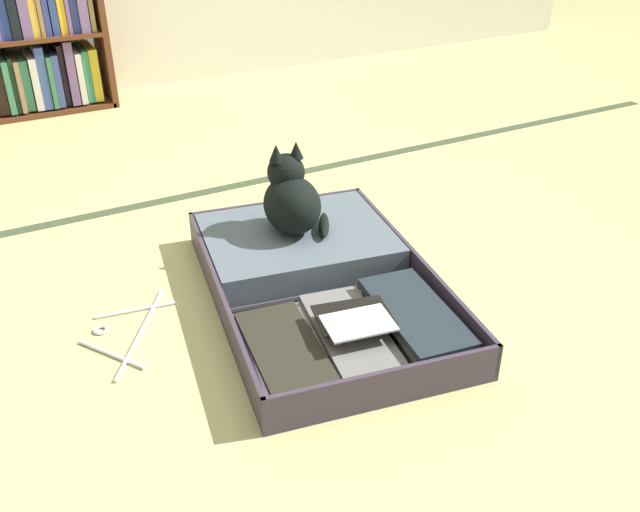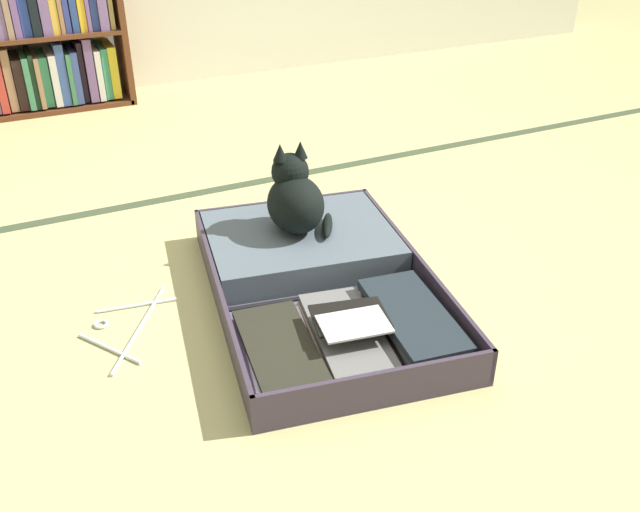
# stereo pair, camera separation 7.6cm
# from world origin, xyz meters

# --- Properties ---
(ground_plane) EXTENTS (10.00, 10.00, 0.00)m
(ground_plane) POSITION_xyz_m (0.00, 0.00, 0.00)
(ground_plane) COLOR tan
(tatami_border) EXTENTS (4.80, 0.05, 0.00)m
(tatami_border) POSITION_xyz_m (0.00, 0.93, 0.00)
(tatami_border) COLOR #3B4931
(tatami_border) RESTS_ON ground_plane
(open_suitcase) EXTENTS (0.74, 1.04, 0.11)m
(open_suitcase) POSITION_xyz_m (0.11, 0.13, 0.05)
(open_suitcase) COLOR #3B3041
(open_suitcase) RESTS_ON ground_plane
(black_cat) EXTENTS (0.23, 0.23, 0.28)m
(black_cat) POSITION_xyz_m (0.12, 0.32, 0.21)
(black_cat) COLOR black
(black_cat) RESTS_ON open_suitcase
(clothes_hanger) EXTENTS (0.29, 0.35, 0.01)m
(clothes_hanger) POSITION_xyz_m (-0.45, 0.17, 0.00)
(clothes_hanger) COLOR silver
(clothes_hanger) RESTS_ON ground_plane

